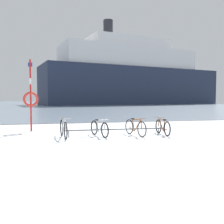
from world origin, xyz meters
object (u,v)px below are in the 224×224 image
bicycle_3 (163,127)px  rescue_post (31,97)px  bicycle_0 (64,129)px  bicycle_2 (135,127)px  ferry_ship (131,77)px  bicycle_1 (99,128)px

bicycle_3 → rescue_post: (-5.91, 2.47, 1.34)m
bicycle_0 → bicycle_2: size_ratio=1.06×
ferry_ship → bicycle_2: bearing=-106.3°
rescue_post → bicycle_1: bearing=-37.6°
bicycle_3 → ferry_ship: size_ratio=0.03×
bicycle_0 → rescue_post: bearing=122.8°
bicycle_2 → rescue_post: rescue_post is taller
bicycle_0 → bicycle_1: (1.51, 0.03, -0.03)m
rescue_post → ferry_ship: 54.12m
bicycle_1 → rescue_post: rescue_post is taller
bicycle_2 → rescue_post: size_ratio=0.48×
bicycle_1 → ferry_ship: bearing=72.1°
bicycle_1 → bicycle_2: bicycle_2 is taller
bicycle_2 → rescue_post: bearing=151.9°
bicycle_3 → bicycle_0: bearing=178.8°
bicycle_0 → ferry_ship: size_ratio=0.04×
bicycle_0 → bicycle_2: 3.10m
bicycle_0 → ferry_ship: 55.94m
bicycle_0 → bicycle_1: 1.51m
bicycle_1 → ferry_ship: size_ratio=0.03×
rescue_post → bicycle_3: bearing=-22.7°
bicycle_0 → rescue_post: 3.11m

